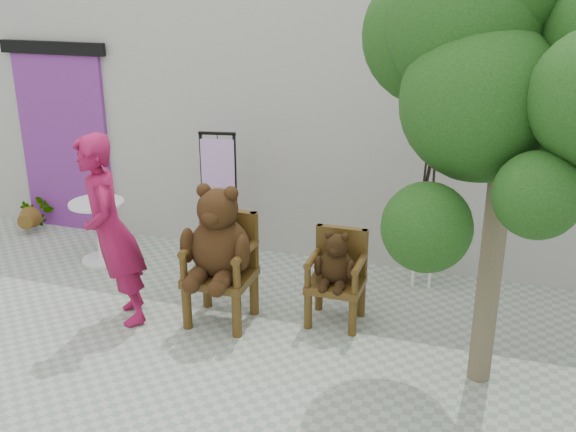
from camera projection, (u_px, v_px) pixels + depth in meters
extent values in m
plane|color=#9CA392|center=(204.00, 376.00, 5.49)|extent=(60.00, 60.00, 0.00)
cube|color=#ABA9A0|center=(311.00, 118.00, 7.73)|extent=(9.00, 1.00, 3.00)
cube|color=#722B81|center=(65.00, 143.00, 8.27)|extent=(1.20, 0.08, 2.20)
cube|color=black|center=(52.00, 48.00, 7.84)|extent=(1.40, 0.06, 0.15)
cylinder|color=#3D290D|center=(187.00, 308.00, 6.16)|extent=(0.09, 0.09, 0.41)
cylinder|color=#3D290D|center=(207.00, 287.00, 6.56)|extent=(0.09, 0.09, 0.41)
cylinder|color=#3D290D|center=(237.00, 316.00, 6.02)|extent=(0.09, 0.09, 0.41)
cylinder|color=#3D290D|center=(254.00, 294.00, 6.41)|extent=(0.09, 0.09, 0.41)
cube|color=#3D290D|center=(220.00, 277.00, 6.20)|extent=(0.59, 0.54, 0.08)
cube|color=#3D290D|center=(229.00, 237.00, 6.30)|extent=(0.56, 0.08, 0.54)
cylinder|color=#3D290D|center=(204.00, 234.00, 6.37)|extent=(0.08, 0.08, 0.54)
cylinder|color=#3D290D|center=(183.00, 267.00, 6.02)|extent=(0.07, 0.07, 0.25)
cylinder|color=#3D290D|center=(194.00, 245.00, 6.18)|extent=(0.08, 0.51, 0.08)
cylinder|color=#3D290D|center=(254.00, 240.00, 6.23)|extent=(0.08, 0.08, 0.54)
cylinder|color=#3D290D|center=(237.00, 274.00, 5.87)|extent=(0.07, 0.07, 0.25)
cylinder|color=#3D290D|center=(245.00, 252.00, 6.03)|extent=(0.08, 0.51, 0.08)
ellipsoid|color=black|center=(220.00, 248.00, 6.13)|extent=(0.56, 0.48, 0.59)
sphere|color=black|center=(218.00, 209.00, 5.97)|extent=(0.37, 0.37, 0.37)
ellipsoid|color=black|center=(211.00, 218.00, 5.85)|extent=(0.17, 0.13, 0.13)
sphere|color=black|center=(204.00, 190.00, 5.96)|extent=(0.13, 0.13, 0.13)
sphere|color=black|center=(231.00, 193.00, 5.88)|extent=(0.13, 0.13, 0.13)
ellipsoid|color=black|center=(188.00, 245.00, 6.08)|extent=(0.13, 0.19, 0.34)
ellipsoid|color=black|center=(197.00, 277.00, 6.01)|extent=(0.16, 0.33, 0.16)
sphere|color=black|center=(191.00, 285.00, 5.90)|extent=(0.16, 0.16, 0.16)
ellipsoid|color=black|center=(243.00, 253.00, 5.93)|extent=(0.13, 0.19, 0.34)
ellipsoid|color=black|center=(222.00, 280.00, 5.94)|extent=(0.16, 0.33, 0.16)
sphere|color=black|center=(217.00, 289.00, 5.83)|extent=(0.16, 0.16, 0.16)
cylinder|color=#3D290D|center=(308.00, 311.00, 6.17)|extent=(0.08, 0.08, 0.35)
cylinder|color=#3D290D|center=(319.00, 293.00, 6.51)|extent=(0.08, 0.08, 0.35)
cylinder|color=#3D290D|center=(353.00, 317.00, 6.05)|extent=(0.08, 0.08, 0.35)
cylinder|color=#3D290D|center=(361.00, 299.00, 6.39)|extent=(0.08, 0.08, 0.35)
cube|color=#3D290D|center=(336.00, 285.00, 6.21)|extent=(0.50, 0.46, 0.07)
cube|color=#3D290D|center=(342.00, 250.00, 6.29)|extent=(0.48, 0.07, 0.46)
cylinder|color=#3D290D|center=(319.00, 247.00, 6.35)|extent=(0.07, 0.07, 0.46)
cylinder|color=#3D290D|center=(308.00, 276.00, 6.05)|extent=(0.06, 0.06, 0.21)
cylinder|color=#3D290D|center=(313.00, 258.00, 6.18)|extent=(0.07, 0.44, 0.07)
cylinder|color=#3D290D|center=(364.00, 253.00, 6.23)|extent=(0.07, 0.07, 0.46)
cylinder|color=#3D290D|center=(355.00, 283.00, 5.93)|extent=(0.06, 0.06, 0.21)
cylinder|color=#3D290D|center=(360.00, 264.00, 6.06)|extent=(0.07, 0.44, 0.07)
ellipsoid|color=black|center=(336.00, 267.00, 6.15)|extent=(0.32, 0.27, 0.34)
sphere|color=black|center=(337.00, 246.00, 6.06)|extent=(0.21, 0.21, 0.21)
ellipsoid|color=black|center=(334.00, 251.00, 5.99)|extent=(0.10, 0.08, 0.08)
sphere|color=black|center=(329.00, 235.00, 6.06)|extent=(0.07, 0.07, 0.07)
sphere|color=black|center=(345.00, 237.00, 6.01)|extent=(0.07, 0.07, 0.07)
ellipsoid|color=black|center=(318.00, 266.00, 6.13)|extent=(0.07, 0.11, 0.19)
ellipsoid|color=black|center=(325.00, 284.00, 6.08)|extent=(0.09, 0.19, 0.09)
sphere|color=black|center=(323.00, 288.00, 6.02)|extent=(0.09, 0.09, 0.09)
ellipsoid|color=black|center=(351.00, 270.00, 6.04)|extent=(0.07, 0.11, 0.19)
ellipsoid|color=black|center=(340.00, 286.00, 6.04)|extent=(0.09, 0.19, 0.09)
sphere|color=black|center=(338.00, 291.00, 5.98)|extent=(0.09, 0.09, 0.09)
imported|color=maroon|center=(111.00, 232.00, 6.06)|extent=(0.73, 0.78, 1.79)
cylinder|color=white|center=(96.00, 203.00, 7.42)|extent=(0.60, 0.60, 0.03)
cylinder|color=white|center=(99.00, 232.00, 7.53)|extent=(0.06, 0.06, 0.68)
cylinder|color=white|center=(102.00, 259.00, 7.65)|extent=(0.44, 0.44, 0.03)
cube|color=black|center=(203.00, 200.00, 7.32)|extent=(0.03, 0.03, 1.50)
cube|color=black|center=(236.00, 202.00, 7.27)|extent=(0.03, 0.03, 1.50)
cube|color=black|center=(217.00, 133.00, 7.04)|extent=(0.40, 0.10, 0.03)
cube|color=black|center=(222.00, 262.00, 7.55)|extent=(0.51, 0.43, 0.06)
cube|color=#CB9FE7|center=(218.00, 163.00, 7.14)|extent=(0.36, 0.10, 0.52)
cylinder|color=black|center=(217.00, 136.00, 7.05)|extent=(0.01, 0.01, 0.08)
cylinder|color=white|center=(424.00, 245.00, 6.95)|extent=(0.32, 0.32, 0.03)
cylinder|color=white|center=(431.00, 262.00, 7.08)|extent=(0.03, 0.03, 0.44)
cylinder|color=white|center=(415.00, 260.00, 7.13)|extent=(0.03, 0.03, 0.44)
cylinder|color=white|center=(413.00, 266.00, 6.98)|extent=(0.03, 0.03, 0.44)
cylinder|color=white|center=(429.00, 268.00, 6.93)|extent=(0.03, 0.03, 0.44)
cylinder|color=black|center=(426.00, 187.00, 6.78)|extent=(0.14, 0.09, 0.79)
cylinder|color=olive|center=(426.00, 155.00, 6.72)|extent=(0.05, 0.04, 0.08)
cylinder|color=black|center=(433.00, 189.00, 6.72)|extent=(0.02, 0.12, 0.80)
cylinder|color=olive|center=(439.00, 158.00, 6.60)|extent=(0.04, 0.04, 0.07)
cylinder|color=black|center=(423.00, 187.00, 6.76)|extent=(0.05, 0.11, 0.80)
cylinder|color=olive|center=(422.00, 156.00, 6.67)|extent=(0.04, 0.04, 0.07)
cylinder|color=black|center=(433.00, 189.00, 6.72)|extent=(0.03, 0.09, 0.80)
cylinder|color=olive|center=(438.00, 158.00, 6.60)|extent=(0.04, 0.04, 0.07)
cylinder|color=black|center=(426.00, 187.00, 6.78)|extent=(0.11, 0.07, 0.80)
cylinder|color=olive|center=(427.00, 155.00, 6.71)|extent=(0.04, 0.04, 0.08)
cylinder|color=black|center=(425.00, 187.00, 6.78)|extent=(0.11, 0.10, 0.80)
cylinder|color=olive|center=(425.00, 155.00, 6.71)|extent=(0.04, 0.04, 0.08)
cylinder|color=brown|center=(499.00, 193.00, 4.94)|extent=(0.18, 0.18, 3.15)
sphere|color=black|center=(481.00, 101.00, 4.65)|extent=(1.13, 1.13, 1.13)
sphere|color=black|center=(434.00, 35.00, 5.17)|extent=(1.10, 1.10, 1.10)
sphere|color=black|center=(465.00, 24.00, 4.74)|extent=(1.12, 1.12, 1.12)
sphere|color=black|center=(427.00, 227.00, 4.60)|extent=(0.63, 0.63, 0.63)
sphere|color=black|center=(538.00, 195.00, 4.19)|extent=(0.56, 0.56, 0.56)
imported|color=black|center=(33.00, 213.00, 8.45)|extent=(0.51, 0.47, 0.47)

